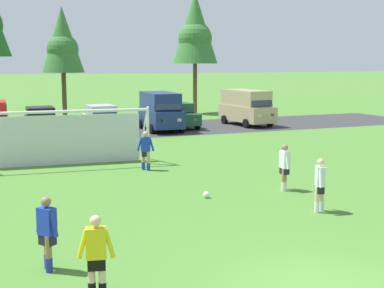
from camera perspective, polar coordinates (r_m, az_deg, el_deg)
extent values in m
plane|color=#477A2D|center=(24.69, -7.44, -1.99)|extent=(400.00, 400.00, 0.00)
cube|color=#333335|center=(35.86, -12.29, 1.17)|extent=(52.00, 8.40, 0.01)
sphere|color=white|center=(18.24, 1.51, -5.32)|extent=(0.22, 0.22, 0.22)
sphere|color=black|center=(18.24, 1.51, -5.31)|extent=(0.08, 0.08, 0.08)
sphere|color=red|center=(18.26, 1.68, -5.30)|extent=(0.07, 0.07, 0.07)
cylinder|color=white|center=(24.19, -4.63, 0.77)|extent=(0.12, 0.12, 2.44)
cylinder|color=white|center=(23.48, -13.40, 3.32)|extent=(7.31, 0.69, 0.12)
cylinder|color=white|center=(25.04, -5.11, 1.31)|extent=(0.24, 1.94, 2.46)
cube|color=silver|center=(24.62, -13.49, 0.41)|extent=(6.94, 0.59, 2.20)
cylinder|color=beige|center=(10.86, -10.46, -13.66)|extent=(0.14, 0.14, 0.80)
cylinder|color=beige|center=(10.83, -9.37, -13.69)|extent=(0.14, 0.14, 0.80)
cube|color=black|center=(10.73, -9.96, -12.09)|extent=(0.38, 0.29, 0.28)
cube|color=yellow|center=(10.60, -10.01, -10.17)|extent=(0.42, 0.32, 0.60)
sphere|color=beige|center=(10.47, -10.07, -7.94)|extent=(0.22, 0.22, 0.22)
cylinder|color=yellow|center=(10.65, -11.38, -10.23)|extent=(0.24, 0.14, 0.55)
cylinder|color=yellow|center=(10.57, -8.63, -10.30)|extent=(0.24, 0.14, 0.55)
cylinder|color=#936B4C|center=(12.54, -14.91, -10.73)|extent=(0.14, 0.14, 0.80)
cylinder|color=#936B4C|center=(12.30, -14.76, -11.10)|extent=(0.14, 0.14, 0.80)
cylinder|color=#232D99|center=(12.62, -14.87, -11.76)|extent=(0.15, 0.15, 0.32)
cylinder|color=#232D99|center=(12.38, -14.72, -12.15)|extent=(0.15, 0.15, 0.32)
cube|color=black|center=(12.32, -14.89, -9.51)|extent=(0.38, 0.40, 0.28)
cube|color=#1E38B7|center=(12.21, -14.96, -7.81)|extent=(0.42, 0.45, 0.60)
sphere|color=#936B4C|center=(12.10, -15.04, -5.86)|extent=(0.22, 0.22, 0.22)
cylinder|color=#1E38B7|center=(12.42, -15.63, -7.66)|extent=(0.21, 0.24, 0.55)
cylinder|color=#1E38B7|center=(12.01, -14.27, -8.15)|extent=(0.21, 0.24, 0.55)
cylinder|color=tan|center=(22.82, -4.59, -1.79)|extent=(0.14, 0.14, 0.80)
cylinder|color=tan|center=(23.00, -5.12, -1.71)|extent=(0.14, 0.14, 0.80)
cylinder|color=#1E38B7|center=(22.87, -4.58, -2.38)|extent=(0.15, 0.15, 0.32)
cylinder|color=#1E38B7|center=(23.04, -5.11, -2.30)|extent=(0.15, 0.15, 0.32)
cube|color=black|center=(22.86, -4.87, -0.96)|extent=(0.38, 0.30, 0.28)
cube|color=#1E38B7|center=(22.80, -4.88, -0.02)|extent=(0.43, 0.33, 0.60)
sphere|color=tan|center=(22.74, -4.89, 1.05)|extent=(0.22, 0.22, 0.22)
cylinder|color=#1E38B7|center=(22.78, -4.24, -0.07)|extent=(0.24, 0.14, 0.55)
cylinder|color=#1E38B7|center=(22.82, -5.51, -0.07)|extent=(0.24, 0.14, 0.55)
cylinder|color=#936B4C|center=(19.41, 9.57, -3.71)|extent=(0.14, 0.14, 0.80)
cylinder|color=#936B4C|center=(19.65, 9.67, -3.56)|extent=(0.14, 0.14, 0.80)
cylinder|color=white|center=(19.46, 9.56, -4.40)|extent=(0.15, 0.15, 0.32)
cylinder|color=white|center=(19.70, 9.66, -4.25)|extent=(0.15, 0.15, 0.32)
cube|color=black|center=(19.46, 9.65, -2.72)|extent=(0.23, 0.35, 0.28)
cube|color=white|center=(19.39, 9.68, -1.62)|extent=(0.26, 0.39, 0.60)
sphere|color=#936B4C|center=(19.32, 9.71, -0.36)|extent=(0.22, 0.22, 0.22)
cylinder|color=white|center=(19.16, 9.94, -1.80)|extent=(0.10, 0.23, 0.55)
cylinder|color=white|center=(19.63, 9.41, -1.55)|extent=(0.10, 0.23, 0.55)
cylinder|color=beige|center=(16.85, 12.96, -5.69)|extent=(0.14, 0.14, 0.80)
cylinder|color=beige|center=(17.08, 13.42, -5.51)|extent=(0.14, 0.14, 0.80)
cylinder|color=white|center=(16.91, 12.93, -6.48)|extent=(0.15, 0.15, 0.32)
cylinder|color=white|center=(17.13, 13.39, -6.29)|extent=(0.15, 0.15, 0.32)
cube|color=black|center=(16.89, 13.23, -4.55)|extent=(0.34, 0.40, 0.28)
cube|color=white|center=(16.81, 13.27, -3.29)|extent=(0.37, 0.44, 0.60)
sphere|color=beige|center=(16.73, 13.32, -1.84)|extent=(0.22, 0.22, 0.22)
cylinder|color=white|center=(16.56, 13.32, -3.53)|extent=(0.17, 0.25, 0.55)
cylinder|color=white|center=(17.06, 13.22, -3.18)|extent=(0.17, 0.25, 0.55)
cube|color=#28384C|center=(35.11, -18.87, 3.60)|extent=(0.19, 2.55, 0.59)
cube|color=white|center=(32.74, -19.38, 1.72)|extent=(0.28, 0.10, 0.20)
cube|color=#B21414|center=(37.24, -19.39, 2.49)|extent=(0.28, 0.10, 0.20)
cylinder|color=black|center=(33.64, -18.61, 0.98)|extent=(0.28, 0.65, 0.64)
cylinder|color=black|center=(36.47, -18.68, 1.53)|extent=(0.28, 0.65, 0.64)
cube|color=black|center=(35.38, -15.56, 2.09)|extent=(2.02, 4.29, 0.76)
cube|color=black|center=(35.46, -15.62, 3.24)|extent=(1.77, 2.19, 0.64)
cube|color=#28384C|center=(34.50, -15.51, 3.07)|extent=(1.54, 0.40, 0.55)
cube|color=#28384C|center=(35.53, -14.27, 3.30)|extent=(0.14, 1.78, 0.45)
cube|color=white|center=(33.37, -14.46, 1.85)|extent=(0.28, 0.09, 0.20)
cube|color=white|center=(33.30, -16.16, 1.77)|extent=(0.28, 0.09, 0.20)
cube|color=#B21414|center=(37.46, -15.03, 2.53)|extent=(0.28, 0.09, 0.20)
cube|color=#B21414|center=(37.39, -16.54, 2.46)|extent=(0.28, 0.09, 0.20)
cylinder|color=black|center=(34.21, -13.87, 1.30)|extent=(0.27, 0.65, 0.64)
cylinder|color=black|center=(34.09, -16.89, 1.15)|extent=(0.27, 0.65, 0.64)
cylinder|color=black|center=(36.78, -14.28, 1.78)|extent=(0.27, 0.65, 0.64)
cylinder|color=black|center=(36.67, -17.08, 1.64)|extent=(0.27, 0.65, 0.64)
cube|color=#B2B2BC|center=(36.09, -9.44, 2.41)|extent=(1.91, 4.25, 0.76)
cube|color=#B2B2BC|center=(36.17, -9.53, 3.53)|extent=(1.71, 2.14, 0.64)
cube|color=#28384C|center=(35.23, -9.13, 3.38)|extent=(1.54, 0.36, 0.55)
cube|color=#28384C|center=(36.38, -8.25, 3.59)|extent=(0.09, 1.79, 0.45)
cube|color=white|center=(34.24, -7.76, 2.20)|extent=(0.28, 0.09, 0.20)
cube|color=white|center=(33.98, -9.36, 2.12)|extent=(0.28, 0.09, 0.20)
cube|color=#B21414|center=(38.19, -9.51, 2.81)|extent=(0.28, 0.09, 0.20)
cube|color=#B21414|center=(37.95, -10.96, 2.74)|extent=(0.28, 0.09, 0.20)
cylinder|color=black|center=(35.12, -7.46, 1.66)|extent=(0.26, 0.65, 0.64)
cylinder|color=black|center=(34.66, -10.31, 1.50)|extent=(0.26, 0.65, 0.64)
cylinder|color=black|center=(37.61, -8.60, 2.09)|extent=(0.26, 0.65, 0.64)
cylinder|color=black|center=(37.17, -11.28, 1.94)|extent=(0.26, 0.65, 0.64)
cube|color=navy|center=(36.13, -3.29, 2.79)|extent=(2.27, 4.92, 1.10)
cube|color=navy|center=(36.23, -3.39, 4.55)|extent=(2.07, 4.21, 1.10)
cube|color=#28384C|center=(34.34, -2.51, 4.30)|extent=(1.69, 0.57, 0.91)
cube|color=#28384C|center=(36.49, -2.01, 4.58)|extent=(0.27, 3.48, 0.77)
cube|color=white|center=(34.03, -1.35, 2.53)|extent=(0.28, 0.10, 0.20)
cube|color=white|center=(33.72, -3.10, 2.46)|extent=(0.28, 0.10, 0.20)
cube|color=#B21414|center=(38.54, -3.46, 3.22)|extent=(0.28, 0.10, 0.20)
cube|color=#B21414|center=(38.27, -5.02, 3.16)|extent=(0.28, 0.10, 0.20)
cylinder|color=black|center=(35.05, -1.09, 1.72)|extent=(0.28, 0.65, 0.64)
cylinder|color=black|center=(34.51, -4.19, 1.59)|extent=(0.28, 0.65, 0.64)
cylinder|color=black|center=(37.88, -2.46, 2.22)|extent=(0.28, 0.65, 0.64)
cylinder|color=black|center=(37.38, -5.34, 2.11)|extent=(0.28, 0.65, 0.64)
cube|color=#194C2D|center=(37.64, -1.47, 2.77)|extent=(1.83, 4.21, 0.76)
cube|color=#194C2D|center=(37.71, -1.56, 3.85)|extent=(1.67, 2.11, 0.64)
cube|color=#28384C|center=(36.81, -1.02, 3.70)|extent=(1.53, 0.32, 0.55)
cube|color=#28384C|center=(38.02, -0.37, 3.89)|extent=(0.05, 1.79, 0.45)
cube|color=white|center=(35.91, 0.43, 2.57)|extent=(0.28, 0.08, 0.20)
cube|color=white|center=(35.54, -1.04, 2.51)|extent=(0.28, 0.08, 0.20)
cube|color=#B21414|center=(39.73, -1.86, 3.14)|extent=(0.28, 0.08, 0.20)
cube|color=#B21414|center=(39.40, -3.21, 3.09)|extent=(0.28, 0.08, 0.20)
cylinder|color=black|center=(36.81, 0.56, 2.04)|extent=(0.24, 0.64, 0.64)
cylinder|color=black|center=(36.15, -2.07, 1.92)|extent=(0.24, 0.64, 0.64)
cylinder|color=black|center=(39.21, -0.91, 2.44)|extent=(0.24, 0.64, 0.64)
cylinder|color=black|center=(38.60, -3.41, 2.33)|extent=(0.24, 0.64, 0.64)
cube|color=tan|center=(39.37, 5.76, 3.23)|extent=(2.32, 4.94, 1.10)
cube|color=tan|center=(39.46, 5.63, 4.84)|extent=(2.11, 4.23, 1.10)
cube|color=#28384C|center=(37.82, 7.23, 4.63)|extent=(1.70, 0.59, 0.91)
cube|color=#28384C|center=(39.95, 6.73, 4.87)|extent=(0.31, 3.48, 0.77)
cube|color=white|center=(37.72, 8.39, 3.03)|extent=(0.29, 0.10, 0.20)
cube|color=white|center=(37.11, 7.03, 2.96)|extent=(0.29, 0.10, 0.20)
cube|color=#B21414|center=(41.65, 4.63, 3.60)|extent=(0.29, 0.10, 0.20)
cube|color=#B21414|center=(41.09, 3.35, 3.55)|extent=(0.29, 0.10, 0.20)
cylinder|color=black|center=(38.74, 8.16, 2.28)|extent=(0.29, 0.66, 0.64)
cylinder|color=black|center=(37.66, 5.71, 2.15)|extent=(0.29, 0.66, 0.64)
cylinder|color=black|center=(41.20, 5.78, 2.69)|extent=(0.29, 0.66, 0.64)
cylinder|color=black|center=(40.18, 3.43, 2.57)|extent=(0.29, 0.66, 0.64)
cylinder|color=brown|center=(44.84, -13.22, 4.94)|extent=(0.36, 0.36, 3.69)
cone|color=#387533|center=(44.80, -13.41, 10.59)|extent=(3.32, 3.32, 5.16)
sphere|color=#387533|center=(44.78, -13.38, 9.60)|extent=(2.49, 2.49, 2.49)
cylinder|color=brown|center=(48.38, 0.32, 5.83)|extent=(0.36, 0.36, 4.39)
cone|color=#387533|center=(48.42, 0.32, 12.07)|extent=(3.95, 3.95, 6.15)
sphere|color=#387533|center=(48.37, 0.32, 10.98)|extent=(2.97, 2.97, 2.97)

